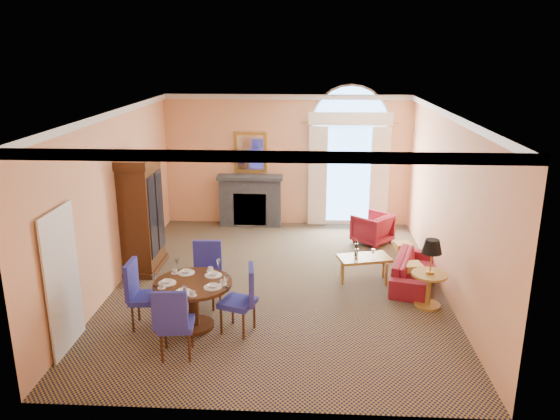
# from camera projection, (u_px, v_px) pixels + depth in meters

# --- Properties ---
(ground) EXTENTS (7.50, 7.50, 0.00)m
(ground) POSITION_uv_depth(u_px,v_px,m) (279.00, 284.00, 10.23)
(ground) COLOR #13173C
(ground) RESTS_ON ground
(room_envelope) EXTENTS (6.04, 7.52, 3.45)m
(room_envelope) POSITION_uv_depth(u_px,v_px,m) (279.00, 145.00, 10.15)
(room_envelope) COLOR #FCAE78
(room_envelope) RESTS_ON ground
(armoire) EXTENTS (0.65, 1.16, 2.28)m
(armoire) POSITION_uv_depth(u_px,v_px,m) (142.00, 216.00, 10.66)
(armoire) COLOR #351C0C
(armoire) RESTS_ON ground
(dining_table) EXTENTS (1.23, 1.23, 0.97)m
(dining_table) POSITION_uv_depth(u_px,v_px,m) (193.00, 294.00, 8.49)
(dining_table) COLOR #351C0C
(dining_table) RESTS_ON ground
(dining_chair_north) EXTENTS (0.55, 0.55, 1.09)m
(dining_chair_north) POSITION_uv_depth(u_px,v_px,m) (206.00, 269.00, 9.33)
(dining_chair_north) COLOR #27299A
(dining_chair_north) RESTS_ON ground
(dining_chair_south) EXTENTS (0.54, 0.55, 1.09)m
(dining_chair_south) POSITION_uv_depth(u_px,v_px,m) (173.00, 319.00, 7.58)
(dining_chair_south) COLOR #27299A
(dining_chair_south) RESTS_ON ground
(dining_chair_east) EXTENTS (0.62, 0.62, 1.09)m
(dining_chair_east) POSITION_uv_depth(u_px,v_px,m) (244.00, 295.00, 8.33)
(dining_chair_east) COLOR #27299A
(dining_chair_east) RESTS_ON ground
(dining_chair_west) EXTENTS (0.52, 0.52, 1.09)m
(dining_chair_west) POSITION_uv_depth(u_px,v_px,m) (139.00, 290.00, 8.51)
(dining_chair_west) COLOR #27299A
(dining_chair_west) RESTS_ON ground
(sofa) EXTENTS (1.19, 1.91, 0.52)m
(sofa) POSITION_uv_depth(u_px,v_px,m) (415.00, 270.00, 10.20)
(sofa) COLOR maroon
(sofa) RESTS_ON ground
(armchair) EXTENTS (1.05, 1.05, 0.69)m
(armchair) POSITION_uv_depth(u_px,v_px,m) (372.00, 229.00, 12.29)
(armchair) COLOR maroon
(armchair) RESTS_ON ground
(coffee_table) EXTENTS (1.05, 0.75, 0.79)m
(coffee_table) POSITION_uv_depth(u_px,v_px,m) (364.00, 259.00, 10.26)
(coffee_table) COLOR #AC8233
(coffee_table) RESTS_ON ground
(side_table) EXTENTS (0.60, 0.60, 1.18)m
(side_table) POSITION_uv_depth(u_px,v_px,m) (430.00, 266.00, 9.14)
(side_table) COLOR #AC8233
(side_table) RESTS_ON ground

